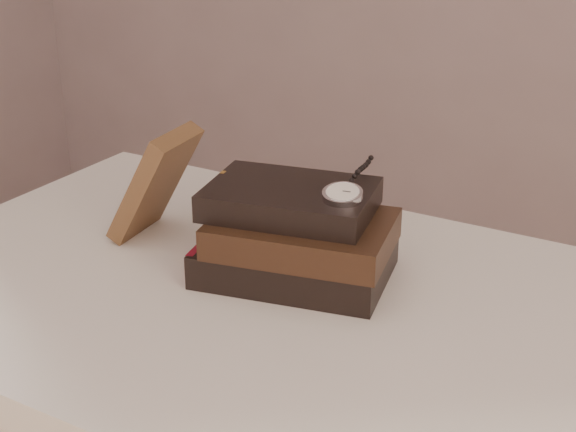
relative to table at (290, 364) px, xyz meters
The scene contains 5 objects.
table is the anchor object (origin of this frame).
book_stack 0.15m from the table, 111.17° to the left, with size 0.25×0.19×0.11m.
journal 0.29m from the table, 166.39° to the left, with size 0.02×0.10×0.16m, color #442C1A.
pocket_watch 0.22m from the table, 54.19° to the left, with size 0.05×0.15×0.02m.
eyeglasses 0.22m from the table, 136.35° to the left, with size 0.11×0.12×0.04m.
Camera 1 is at (0.42, -0.37, 1.21)m, focal length 51.84 mm.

